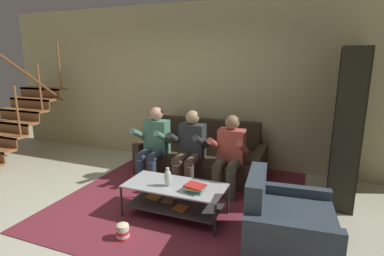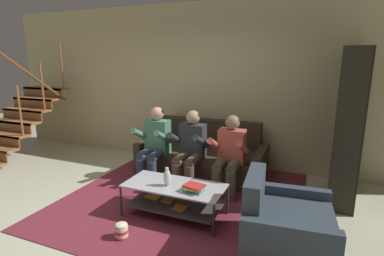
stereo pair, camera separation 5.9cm
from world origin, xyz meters
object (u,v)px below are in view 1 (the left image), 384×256
object	(u,v)px
person_seated_right	(229,152)
person_seated_left	(154,142)
coffee_table	(175,195)
popcorn_tub	(123,231)
person_seated_middle	(190,146)
vase	(168,177)
armchair	(286,226)
couch	(202,157)
book_stack	(195,188)
bookshelf	(350,133)

from	to	relation	value
person_seated_right	person_seated_left	bearing A→B (deg)	179.81
coffee_table	popcorn_tub	size ratio (longest dim) A/B	6.54
person_seated_middle	vase	bearing A→B (deg)	-83.56
person_seated_middle	armchair	world-z (taller)	person_seated_middle
popcorn_tub	vase	bearing A→B (deg)	67.98
couch	armchair	xyz separation A→B (m)	(1.52, -1.71, -0.01)
book_stack	person_seated_left	bearing A→B (deg)	137.18
person_seated_right	coffee_table	xyz separation A→B (m)	(-0.44, -0.92, -0.35)
person_seated_middle	vase	size ratio (longest dim) A/B	5.02
person_seated_right	armchair	distance (m)	1.50
person_seated_left	vase	bearing A→B (deg)	-53.51
coffee_table	book_stack	world-z (taller)	book_stack
person_seated_left	person_seated_right	distance (m)	1.23
person_seated_right	coffee_table	distance (m)	1.08
person_seated_right	book_stack	bearing A→B (deg)	-98.15
person_seated_middle	vase	distance (m)	0.99
couch	popcorn_tub	xyz separation A→B (m)	(-0.14, -2.15, -0.19)
person_seated_left	book_stack	xyz separation A→B (m)	(1.09, -1.01, -0.18)
couch	person_seated_right	size ratio (longest dim) A/B	1.85
person_seated_left	armchair	distance (m)	2.45
bookshelf	person_seated_middle	bearing A→B (deg)	-167.46
coffee_table	popcorn_tub	xyz separation A→B (m)	(-0.31, -0.68, -0.18)
vase	book_stack	distance (m)	0.37
armchair	popcorn_tub	distance (m)	1.72
person_seated_middle	vase	world-z (taller)	person_seated_middle
couch	armchair	distance (m)	2.29
bookshelf	armchair	xyz separation A→B (m)	(-0.67, -1.64, -0.65)
vase	book_stack	size ratio (longest dim) A/B	0.90
person_seated_middle	armchair	bearing A→B (deg)	-37.41
person_seated_left	vase	size ratio (longest dim) A/B	5.09
person_seated_right	vase	bearing A→B (deg)	-117.31
vase	book_stack	world-z (taller)	vase
popcorn_tub	bookshelf	bearing A→B (deg)	41.95
person_seated_middle	armchair	size ratio (longest dim) A/B	1.16
couch	coffee_table	world-z (taller)	couch
person_seated_left	popcorn_tub	size ratio (longest dim) A/B	6.23
person_seated_right	popcorn_tub	bearing A→B (deg)	-115.32
couch	book_stack	size ratio (longest dim) A/B	8.16
vase	person_seated_left	bearing A→B (deg)	126.49
bookshelf	popcorn_tub	distance (m)	3.23
person_seated_right	book_stack	size ratio (longest dim) A/B	4.41
vase	popcorn_tub	distance (m)	0.79
person_seated_middle	popcorn_tub	world-z (taller)	person_seated_middle
person_seated_middle	bookshelf	bearing A→B (deg)	12.54
person_seated_middle	coffee_table	xyz separation A→B (m)	(0.17, -0.92, -0.36)
popcorn_tub	person_seated_right	bearing A→B (deg)	64.68
couch	bookshelf	world-z (taller)	bookshelf
armchair	coffee_table	bearing A→B (deg)	170.12
bookshelf	book_stack	bearing A→B (deg)	-138.85
person_seated_right	coffee_table	size ratio (longest dim) A/B	0.92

